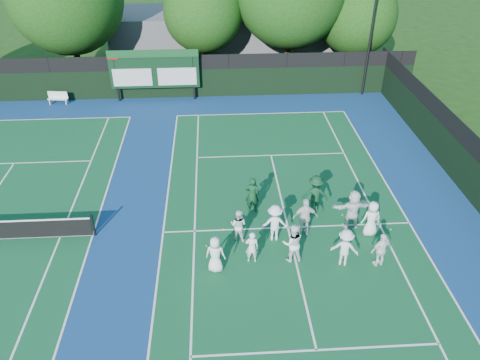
{
  "coord_description": "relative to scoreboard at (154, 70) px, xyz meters",
  "views": [
    {
      "loc": [
        -3.1,
        -15.03,
        13.01
      ],
      "look_at": [
        -2.0,
        3.0,
        1.3
      ],
      "focal_mm": 35.0,
      "sensor_mm": 36.0,
      "label": 1
    }
  ],
  "objects": [
    {
      "name": "player_back_1",
      "position": [
        6.31,
        -15.29,
        -1.33
      ],
      "size": [
        1.13,
        0.68,
        1.71
      ],
      "primitive_type": "imported",
      "rotation": [
        0.0,
        0.0,
        3.1
      ],
      "color": "white",
      "rests_on": "ground"
    },
    {
      "name": "player_back_3",
      "position": [
        9.79,
        -14.65,
        -1.25
      ],
      "size": [
        1.77,
        0.66,
        1.87
      ],
      "primitive_type": "imported",
      "rotation": [
        0.0,
        0.0,
        3.2
      ],
      "color": "white",
      "rests_on": "ground"
    },
    {
      "name": "player_front_2",
      "position": [
        6.85,
        -16.62,
        -1.32
      ],
      "size": [
        0.86,
        0.68,
        1.73
      ],
      "primitive_type": "imported",
      "rotation": [
        0.0,
        0.0,
        3.16
      ],
      "color": "white",
      "rests_on": "ground"
    },
    {
      "name": "tennis_ball_4",
      "position": [
        6.43,
        -14.42,
        -2.16
      ],
      "size": [
        0.07,
        0.07,
        0.07
      ],
      "primitive_type": "sphere",
      "color": "#BCDD1A",
      "rests_on": "ground"
    },
    {
      "name": "player_front_4",
      "position": [
        10.28,
        -17.14,
        -1.41
      ],
      "size": [
        0.98,
        0.6,
        1.56
      ],
      "primitive_type": "imported",
      "rotation": [
        0.0,
        0.0,
        3.4
      ],
      "color": "white",
      "rests_on": "ground"
    },
    {
      "name": "court_apron",
      "position": [
        1.01,
        -14.59,
        -2.19
      ],
      "size": [
        34.0,
        32.0,
        0.01
      ],
      "primitive_type": "cube",
      "color": "navy",
      "rests_on": "ground"
    },
    {
      "name": "coach_left",
      "position": [
        5.53,
        -13.21,
        -1.3
      ],
      "size": [
        0.69,
        0.49,
        1.78
      ],
      "primitive_type": "imported",
      "rotation": [
        0.0,
        0.0,
        3.03
      ],
      "color": "#0F381D",
      "rests_on": "ground"
    },
    {
      "name": "player_back_4",
      "position": [
        10.46,
        -15.22,
        -1.36
      ],
      "size": [
        0.85,
        0.59,
        1.67
      ],
      "primitive_type": "imported",
      "rotation": [
        0.0,
        0.0,
        3.22
      ],
      "color": "white",
      "rests_on": "ground"
    },
    {
      "name": "ground",
      "position": [
        7.01,
        -15.59,
        -2.19
      ],
      "size": [
        120.0,
        120.0,
        0.0
      ],
      "primitive_type": "plane",
      "color": "#193B10",
      "rests_on": "ground"
    },
    {
      "name": "tree_e",
      "position": [
        14.77,
        3.99,
        2.19
      ],
      "size": [
        5.72,
        5.72,
        7.39
      ],
      "color": "black",
      "rests_on": "ground"
    },
    {
      "name": "back_fence",
      "position": [
        1.01,
        0.41,
        -0.83
      ],
      "size": [
        34.0,
        0.08,
        3.0
      ],
      "color": "black",
      "rests_on": "ground"
    },
    {
      "name": "player_back_0",
      "position": [
        4.79,
        -15.2,
        -1.45
      ],
      "size": [
        0.89,
        0.81,
        1.49
      ],
      "primitive_type": "imported",
      "rotation": [
        0.0,
        0.0,
        2.72
      ],
      "color": "white",
      "rests_on": "ground"
    },
    {
      "name": "tennis_ball_1",
      "position": [
        9.64,
        -13.86,
        -2.16
      ],
      "size": [
        0.07,
        0.07,
        0.07
      ],
      "primitive_type": "sphere",
      "color": "#BCDD1A",
      "rests_on": "ground"
    },
    {
      "name": "bench",
      "position": [
        -6.64,
        -0.22,
        -1.73
      ],
      "size": [
        1.38,
        0.53,
        0.85
      ],
      "color": "white",
      "rests_on": "ground"
    },
    {
      "name": "player_front_1",
      "position": [
        5.24,
        -16.62,
        -1.46
      ],
      "size": [
        0.56,
        0.39,
        1.47
      ],
      "primitive_type": "imported",
      "rotation": [
        0.0,
        0.0,
        3.07
      ],
      "color": "white",
      "rests_on": "ground"
    },
    {
      "name": "player_back_2",
      "position": [
        7.63,
        -15.07,
        -1.27
      ],
      "size": [
        1.09,
        0.47,
        1.84
      ],
      "primitive_type": "imported",
      "rotation": [
        0.0,
        0.0,
        3.16
      ],
      "color": "silver",
      "rests_on": "ground"
    },
    {
      "name": "scoreboard",
      "position": [
        0.0,
        0.0,
        0.0
      ],
      "size": [
        6.0,
        0.21,
        3.55
      ],
      "color": "black",
      "rests_on": "ground"
    },
    {
      "name": "clubhouse",
      "position": [
        5.01,
        8.41,
        -0.19
      ],
      "size": [
        18.0,
        6.0,
        4.0
      ],
      "primitive_type": "cube",
      "color": "slate",
      "rests_on": "ground"
    },
    {
      "name": "player_front_0",
      "position": [
        3.79,
        -17.02,
        -1.39
      ],
      "size": [
        0.86,
        0.65,
        1.59
      ],
      "primitive_type": "imported",
      "rotation": [
        0.0,
        0.0,
        2.94
      ],
      "color": "white",
      "rests_on": "ground"
    },
    {
      "name": "near_court",
      "position": [
        7.01,
        -14.59,
        -2.18
      ],
      "size": [
        11.05,
        23.85,
        0.01
      ],
      "color": "#104E29",
      "rests_on": "ground"
    },
    {
      "name": "tree_c",
      "position": [
        3.53,
        3.99,
        2.61
      ],
      "size": [
        5.68,
        5.68,
        7.8
      ],
      "color": "black",
      "rests_on": "ground"
    },
    {
      "name": "player_front_3",
      "position": [
        8.86,
        -16.98,
        -1.35
      ],
      "size": [
        1.22,
        0.94,
        1.67
      ],
      "primitive_type": "imported",
      "rotation": [
        0.0,
        0.0,
        2.81
      ],
      "color": "silver",
      "rests_on": "ground"
    },
    {
      "name": "light_pole_right",
      "position": [
        14.51,
        0.11,
        4.11
      ],
      "size": [
        1.2,
        0.3,
        10.12
      ],
      "color": "black",
      "rests_on": "ground"
    },
    {
      "name": "coach_right",
      "position": [
        8.38,
        -13.43,
        -1.25
      ],
      "size": [
        1.3,
        0.86,
        1.89
      ],
      "primitive_type": "imported",
      "rotation": [
        0.0,
        0.0,
        3.01
      ],
      "color": "#0E361E",
      "rests_on": "ground"
    },
    {
      "name": "tennis_ball_0",
      "position": [
        3.42,
        -15.62,
        -2.16
      ],
      "size": [
        0.07,
        0.07,
        0.07
      ],
      "primitive_type": "sphere",
      "color": "#BCDD1A",
      "rests_on": "ground"
    },
    {
      "name": "tennis_ball_3",
      "position": [
        4.17,
        -14.56,
        -2.16
      ],
      "size": [
        0.07,
        0.07,
        0.07
      ],
      "primitive_type": "sphere",
      "color": "#BCDD1A",
      "rests_on": "ground"
    },
    {
      "name": "tennis_ball_5",
      "position": [
        11.5,
        -15.02,
        -2.16
      ],
      "size": [
        0.07,
        0.07,
        0.07
      ],
      "primitive_type": "sphere",
      "color": "#BCDD1A",
      "rests_on": "ground"
    }
  ]
}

